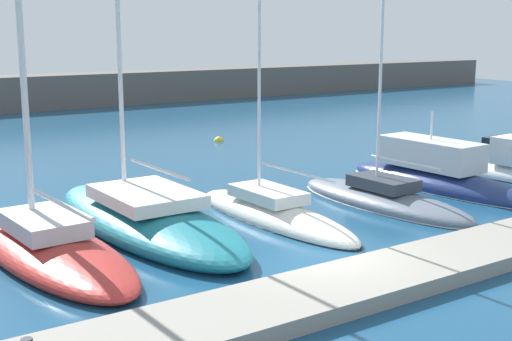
{
  "coord_description": "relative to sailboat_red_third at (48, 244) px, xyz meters",
  "views": [
    {
      "loc": [
        -10.96,
        -13.04,
        5.93
      ],
      "look_at": [
        0.8,
        4.05,
        1.74
      ],
      "focal_mm": 49.27,
      "sensor_mm": 36.0,
      "label": 1
    }
  ],
  "objects": [
    {
      "name": "ground_plane",
      "position": [
        5.41,
        -4.71,
        -0.36
      ],
      "size": [
        120.0,
        120.0,
        0.0
      ],
      "primitive_type": "plane",
      "color": "navy"
    },
    {
      "name": "dock_pier",
      "position": [
        5.41,
        -6.5,
        -0.17
      ],
      "size": [
        32.26,
        2.32,
        0.38
      ],
      "primitive_type": "cube",
      "color": "gray",
      "rests_on": "ground_plane"
    },
    {
      "name": "sailboat_red_third",
      "position": [
        0.0,
        0.0,
        0.0
      ],
      "size": [
        3.16,
        8.99,
        13.81
      ],
      "rotation": [
        0.0,
        0.0,
        1.62
      ],
      "color": "#B72D28",
      "rests_on": "ground_plane"
    },
    {
      "name": "sailboat_teal_fourth",
      "position": [
        3.27,
        0.96,
        0.04
      ],
      "size": [
        3.37,
        10.47,
        20.55
      ],
      "rotation": [
        0.0,
        0.0,
        1.58
      ],
      "color": "#19707F",
      "rests_on": "ground_plane"
    },
    {
      "name": "sailboat_ivory_fifth",
      "position": [
        7.08,
        -0.36,
        -0.16
      ],
      "size": [
        1.99,
        7.86,
        15.54
      ],
      "rotation": [
        0.0,
        0.0,
        1.58
      ],
      "color": "silver",
      "rests_on": "ground_plane"
    },
    {
      "name": "sailboat_slate_sixth",
      "position": [
        11.3,
        -0.94,
        -0.11
      ],
      "size": [
        2.4,
        7.69,
        15.07
      ],
      "rotation": [
        0.0,
        0.0,
        1.59
      ],
      "color": "slate",
      "rests_on": "ground_plane"
    },
    {
      "name": "motorboat_navy_seventh",
      "position": [
        14.9,
        -0.17,
        0.06
      ],
      "size": [
        2.56,
        8.83,
        3.29
      ],
      "rotation": [
        0.0,
        0.0,
        1.6
      ],
      "color": "navy",
      "rests_on": "ground_plane"
    },
    {
      "name": "mooring_buoy_yellow",
      "position": [
        13.94,
        14.13,
        -0.36
      ],
      "size": [
        0.52,
        0.52,
        0.52
      ],
      "primitive_type": "sphere",
      "color": "yellow",
      "rests_on": "ground_plane"
    }
  ]
}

